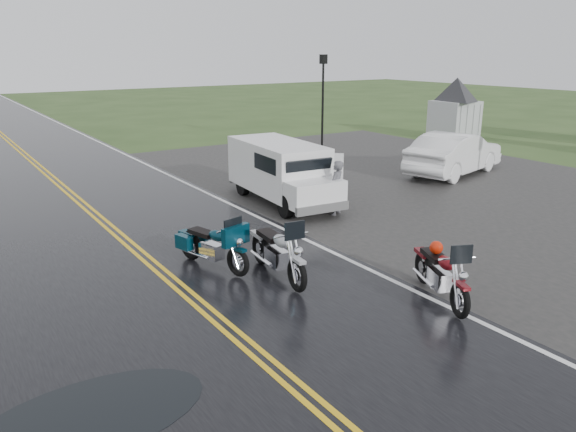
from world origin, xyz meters
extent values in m
plane|color=#2D471E|center=(0.00, 0.00, 0.00)|extent=(120.00, 120.00, 0.00)
cube|color=black|center=(0.00, 10.00, 0.02)|extent=(8.00, 100.00, 0.04)
cube|color=black|center=(11.00, 5.00, 0.01)|extent=(14.00, 24.00, 0.03)
imported|color=#515157|center=(5.84, 4.10, 0.79)|extent=(0.68, 0.61, 1.57)
imported|color=white|center=(12.96, 5.92, 0.80)|extent=(5.12, 2.82, 1.60)
camera|label=1|loc=(-3.90, -8.14, 4.63)|focal=35.00mm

